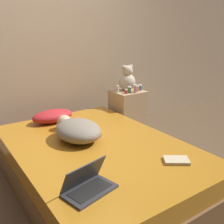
{
  "coord_description": "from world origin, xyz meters",
  "views": [
    {
      "loc": [
        -1.12,
        -1.89,
        1.41
      ],
      "look_at": [
        0.34,
        0.26,
        0.58
      ],
      "focal_mm": 42.0,
      "sensor_mm": 36.0,
      "label": 1
    }
  ],
  "objects_px": {
    "laptop": "(88,185)",
    "bottle_blue": "(140,88)",
    "pillow": "(53,116)",
    "bottle_pink": "(135,89)",
    "bottle_amber": "(137,88)",
    "person_lying": "(77,130)",
    "bottle_clear": "(118,89)",
    "bottle_red": "(126,91)",
    "teddy_bear": "(127,79)",
    "book": "(176,160)",
    "bottle_green": "(129,90)"
  },
  "relations": [
    {
      "from": "bottle_pink",
      "to": "bottle_red",
      "type": "xyz_separation_m",
      "value": [
        -0.12,
        0.03,
        -0.02
      ]
    },
    {
      "from": "pillow",
      "to": "bottle_pink",
      "type": "distance_m",
      "value": 1.11
    },
    {
      "from": "bottle_pink",
      "to": "book",
      "type": "bearing_deg",
      "value": -116.06
    },
    {
      "from": "bottle_green",
      "to": "bottle_amber",
      "type": "distance_m",
      "value": 0.14
    },
    {
      "from": "teddy_bear",
      "to": "bottle_red",
      "type": "bearing_deg",
      "value": -130.61
    },
    {
      "from": "bottle_clear",
      "to": "book",
      "type": "distance_m",
      "value": 1.55
    },
    {
      "from": "bottle_green",
      "to": "book",
      "type": "distance_m",
      "value": 1.49
    },
    {
      "from": "person_lying",
      "to": "bottle_blue",
      "type": "xyz_separation_m",
      "value": [
        1.22,
        0.53,
        0.16
      ]
    },
    {
      "from": "bottle_pink",
      "to": "bottle_blue",
      "type": "bearing_deg",
      "value": 26.99
    },
    {
      "from": "bottle_amber",
      "to": "bottle_pink",
      "type": "xyz_separation_m",
      "value": [
        -0.07,
        -0.05,
        0.01
      ]
    },
    {
      "from": "bottle_green",
      "to": "bottle_pink",
      "type": "xyz_separation_m",
      "value": [
        0.06,
        -0.04,
        0.01
      ]
    },
    {
      "from": "bottle_blue",
      "to": "book",
      "type": "height_order",
      "value": "bottle_blue"
    },
    {
      "from": "bottle_amber",
      "to": "bottle_clear",
      "type": "relative_size",
      "value": 0.93
    },
    {
      "from": "bottle_green",
      "to": "bottle_amber",
      "type": "height_order",
      "value": "bottle_green"
    },
    {
      "from": "pillow",
      "to": "teddy_bear",
      "type": "xyz_separation_m",
      "value": [
        1.09,
        0.06,
        0.3
      ]
    },
    {
      "from": "laptop",
      "to": "bottle_clear",
      "type": "xyz_separation_m",
      "value": [
        1.24,
        1.4,
        0.21
      ]
    },
    {
      "from": "laptop",
      "to": "bottle_pink",
      "type": "distance_m",
      "value": 1.9
    },
    {
      "from": "person_lying",
      "to": "bottle_red",
      "type": "relative_size",
      "value": 11.44
    },
    {
      "from": "book",
      "to": "bottle_pink",
      "type": "bearing_deg",
      "value": 63.94
    },
    {
      "from": "person_lying",
      "to": "laptop",
      "type": "xyz_separation_m",
      "value": [
        -0.34,
        -0.8,
        -0.05
      ]
    },
    {
      "from": "pillow",
      "to": "bottle_amber",
      "type": "bearing_deg",
      "value": -3.7
    },
    {
      "from": "teddy_bear",
      "to": "bottle_clear",
      "type": "height_order",
      "value": "teddy_bear"
    },
    {
      "from": "bottle_red",
      "to": "teddy_bear",
      "type": "bearing_deg",
      "value": 49.39
    },
    {
      "from": "pillow",
      "to": "bottle_pink",
      "type": "bearing_deg",
      "value": -6.64
    },
    {
      "from": "laptop",
      "to": "bottle_blue",
      "type": "height_order",
      "value": "bottle_blue"
    },
    {
      "from": "teddy_bear",
      "to": "bottle_clear",
      "type": "xyz_separation_m",
      "value": [
        -0.18,
        -0.04,
        -0.1
      ]
    },
    {
      "from": "pillow",
      "to": "bottle_amber",
      "type": "distance_m",
      "value": 1.18
    },
    {
      "from": "person_lying",
      "to": "book",
      "type": "relative_size",
      "value": 2.83
    },
    {
      "from": "pillow",
      "to": "laptop",
      "type": "xyz_separation_m",
      "value": [
        -0.33,
        -1.38,
        -0.02
      ]
    },
    {
      "from": "teddy_bear",
      "to": "bottle_red",
      "type": "xyz_separation_m",
      "value": [
        -0.13,
        -0.15,
        -0.12
      ]
    },
    {
      "from": "bottle_green",
      "to": "bottle_pink",
      "type": "bearing_deg",
      "value": -33.97
    },
    {
      "from": "bottle_amber",
      "to": "bottle_pink",
      "type": "height_order",
      "value": "bottle_pink"
    },
    {
      "from": "laptop",
      "to": "book",
      "type": "xyz_separation_m",
      "value": [
        0.77,
        -0.05,
        -0.03
      ]
    },
    {
      "from": "person_lying",
      "to": "bottle_clear",
      "type": "bearing_deg",
      "value": 34.62
    },
    {
      "from": "bottle_blue",
      "to": "bottle_amber",
      "type": "xyz_separation_m",
      "value": [
        -0.07,
        -0.02,
        0.0
      ]
    },
    {
      "from": "pillow",
      "to": "person_lying",
      "type": "xyz_separation_m",
      "value": [
        0.01,
        -0.58,
        0.02
      ]
    },
    {
      "from": "bottle_blue",
      "to": "bottle_pink",
      "type": "bearing_deg",
      "value": -153.01
    },
    {
      "from": "pillow",
      "to": "bottle_amber",
      "type": "height_order",
      "value": "bottle_amber"
    },
    {
      "from": "bottle_clear",
      "to": "bottle_red",
      "type": "distance_m",
      "value": 0.13
    },
    {
      "from": "pillow",
      "to": "bottle_clear",
      "type": "relative_size",
      "value": 5.27
    },
    {
      "from": "bottle_clear",
      "to": "teddy_bear",
      "type": "bearing_deg",
      "value": 11.56
    },
    {
      "from": "laptop",
      "to": "bottle_blue",
      "type": "relative_size",
      "value": 4.8
    },
    {
      "from": "bottle_red",
      "to": "bottle_green",
      "type": "bearing_deg",
      "value": 13.29
    },
    {
      "from": "bottle_blue",
      "to": "bottle_pink",
      "type": "xyz_separation_m",
      "value": [
        -0.15,
        -0.08,
        0.01
      ]
    },
    {
      "from": "person_lying",
      "to": "book",
      "type": "bearing_deg",
      "value": -62.1
    },
    {
      "from": "person_lying",
      "to": "bottle_blue",
      "type": "height_order",
      "value": "bottle_blue"
    },
    {
      "from": "teddy_bear",
      "to": "bottle_amber",
      "type": "relative_size",
      "value": 4.13
    },
    {
      "from": "pillow",
      "to": "bottle_red",
      "type": "relative_size",
      "value": 8.09
    },
    {
      "from": "bottle_pink",
      "to": "bottle_red",
      "type": "distance_m",
      "value": 0.13
    },
    {
      "from": "person_lying",
      "to": "bottle_clear",
      "type": "xyz_separation_m",
      "value": [
        0.9,
        0.6,
        0.17
      ]
    }
  ]
}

